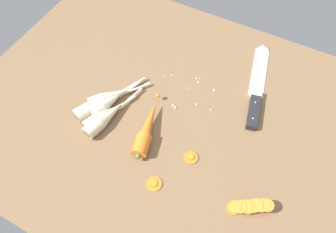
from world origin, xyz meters
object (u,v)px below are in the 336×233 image
whole_carrot (147,130)px  parsnip_back (110,97)px  parsnip_outer (102,117)px  parsnip_mid_right (108,103)px  carrot_slice_stray_mid (154,184)px  parsnip_mid_left (106,118)px  parsnip_front (100,103)px  carrot_slice_stack (250,206)px  chefs_knife (258,81)px  carrot_slice_stray_near (191,157)px

whole_carrot → parsnip_back: bearing=163.3°
parsnip_back → parsnip_outer: 6.90cm
whole_carrot → parsnip_back: size_ratio=1.25×
parsnip_mid_right → carrot_slice_stray_mid: bearing=-32.0°
parsnip_mid_left → parsnip_back: 7.15cm
parsnip_front → parsnip_mid_left: 5.64cm
parsnip_outer → whole_carrot: bearing=8.9°
parsnip_front → carrot_slice_stack: bearing=-9.6°
parsnip_mid_right → parsnip_outer: 4.78cm
parsnip_front → parsnip_back: same height
parsnip_mid_left → parsnip_mid_right: same height
chefs_knife → whole_carrot: bearing=-124.1°
parsnip_front → parsnip_outer: 4.96cm
parsnip_front → parsnip_outer: size_ratio=1.34×
parsnip_mid_left → carrot_slice_stack: size_ratio=2.10×
parsnip_mid_left → whole_carrot: bearing=9.2°
carrot_slice_stray_near → parsnip_mid_left: bearing=-178.2°
chefs_knife → carrot_slice_stray_near: size_ratio=9.26×
whole_carrot → parsnip_front: 16.68cm
chefs_knife → carrot_slice_stray_near: (-7.30, -32.74, -0.29)cm
carrot_slice_stray_near → carrot_slice_stray_mid: bearing=-115.4°
whole_carrot → carrot_slice_stray_near: bearing=-4.7°
whole_carrot → parsnip_front: size_ratio=0.93×
whole_carrot → parsnip_mid_right: bearing=170.2°
chefs_knife → parsnip_back: (-36.54, -27.04, 1.33)cm
parsnip_mid_right → carrot_slice_stray_mid: 27.66cm
whole_carrot → carrot_slice_stray_near: size_ratio=5.61×
whole_carrot → carrot_slice_stack: size_ratio=2.06×
whole_carrot → parsnip_mid_right: whole_carrot is taller
parsnip_front → parsnip_back: size_ratio=1.35×
parsnip_front → carrot_slice_stray_mid: 28.97cm
carrot_slice_stack → carrot_slice_stray_near: size_ratio=2.72×
parsnip_mid_right → parsnip_back: bearing=106.9°
whole_carrot → carrot_slice_stray_mid: (8.89, -12.11, -1.74)cm
parsnip_mid_right → parsnip_mid_left: bearing=-62.7°
parsnip_mid_right → carrot_slice_stray_mid: parsnip_mid_right is taller
parsnip_mid_left → carrot_slice_stack: (44.60, -4.72, -0.54)cm
carrot_slice_stack → carrot_slice_stray_mid: size_ratio=2.54×
whole_carrot → carrot_slice_stray_near: whole_carrot is taller
parsnip_front → carrot_slice_stack: 49.69cm
parsnip_mid_right → carrot_slice_stray_near: bearing=-7.3°
parsnip_front → carrot_slice_stray_near: bearing=-5.0°
parsnip_mid_left → parsnip_outer: same height
whole_carrot → parsnip_mid_left: 12.37cm
whole_carrot → parsnip_front: bearing=174.7°
parsnip_back → carrot_slice_stray_near: parsnip_back is taller
whole_carrot → carrot_slice_stray_near: (14.08, -1.16, -1.74)cm
carrot_slice_stack → carrot_slice_stray_near: bearing=163.2°
parsnip_mid_left → parsnip_outer: size_ratio=1.27×
parsnip_mid_left → carrot_slice_stack: parsnip_mid_left is taller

